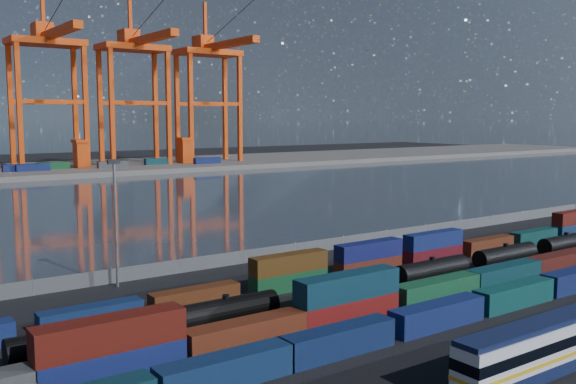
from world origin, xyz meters
TOP-DOWN VIEW (x-y plane):
  - ground at (0.00, 0.00)m, footprint 700.00×700.00m
  - harbor_water at (0.00, 105.00)m, footprint 700.00×700.00m
  - far_quay at (0.00, 210.00)m, footprint 700.00×70.00m
  - container_row_south at (-22.90, -9.06)m, footprint 127.45×2.47m
  - container_row_mid at (4.96, -2.67)m, footprint 141.29×2.58m
  - container_row_north at (13.54, 11.86)m, footprint 139.49×2.21m
  - tanker_string at (-3.72, 3.01)m, footprint 120.70×2.62m
  - waterfront_fence at (-0.00, 28.00)m, footprint 160.12×0.12m
  - yard_light_mast at (-30.00, 26.00)m, footprint 1.60×0.40m
  - straddle_carriers at (-2.50, 200.00)m, footprint 140.00×7.00m

SIDE VIEW (x-z plane):
  - ground at x=0.00m, z-range 0.00..0.00m
  - harbor_water at x=0.00m, z-range 0.01..0.01m
  - far_quay at x=0.00m, z-range 0.00..2.00m
  - waterfront_fence at x=0.00m, z-range -0.10..2.10m
  - container_row_south at x=-22.90m, z-range -0.88..4.39m
  - container_row_mid at x=4.96m, z-range -0.95..4.54m
  - container_row_north at x=13.54m, z-range -0.55..4.16m
  - tanker_string at x=-3.72m, z-range 0.01..3.76m
  - straddle_carriers at x=-2.50m, z-range 2.27..13.37m
  - yard_light_mast at x=-30.00m, z-range 1.00..17.60m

